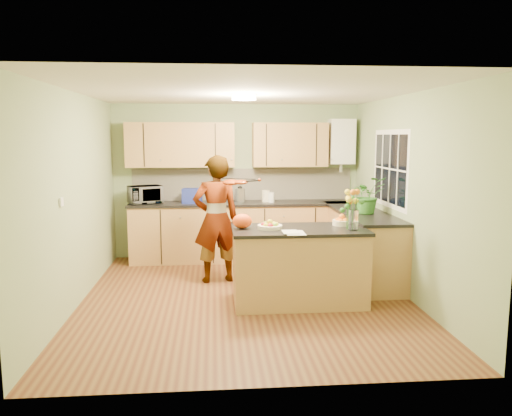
{
  "coord_description": "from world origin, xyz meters",
  "views": [
    {
      "loc": [
        -0.39,
        -5.95,
        1.98
      ],
      "look_at": [
        0.17,
        0.5,
        1.05
      ],
      "focal_mm": 35.0,
      "sensor_mm": 36.0,
      "label": 1
    }
  ],
  "objects": [
    {
      "name": "blue_box",
      "position": [
        -0.72,
        1.91,
        1.06
      ],
      "size": [
        0.32,
        0.26,
        0.23
      ],
      "primitive_type": "cube",
      "rotation": [
        0.0,
        0.0,
        -0.17
      ],
      "color": "navy",
      "rests_on": "back_counter"
    },
    {
      "name": "microwave",
      "position": [
        -1.46,
        1.95,
        1.08
      ],
      "size": [
        0.59,
        0.51,
        0.27
      ],
      "primitive_type": "imported",
      "rotation": [
        0.0,
        0.0,
        0.42
      ],
      "color": "white",
      "rests_on": "back_counter"
    },
    {
      "name": "flower_vase",
      "position": [
        1.22,
        -0.4,
        1.25
      ],
      "size": [
        0.28,
        0.28,
        0.52
      ],
      "rotation": [
        0.0,
        0.0,
        -0.24
      ],
      "color": "silver",
      "rests_on": "peninsula_island"
    },
    {
      "name": "ceiling_lamp",
      "position": [
        0.0,
        0.3,
        2.46
      ],
      "size": [
        0.3,
        0.3,
        0.07
      ],
      "color": "#FFEABF",
      "rests_on": "ceiling"
    },
    {
      "name": "jar_cream",
      "position": [
        0.45,
        1.95,
        1.03
      ],
      "size": [
        0.16,
        0.16,
        0.19
      ],
      "primitive_type": "cylinder",
      "rotation": [
        0.0,
        0.0,
        0.42
      ],
      "color": "#F3E5C3",
      "rests_on": "back_counter"
    },
    {
      "name": "violinist",
      "position": [
        -0.36,
        0.76,
        0.87
      ],
      "size": [
        0.71,
        0.54,
        1.74
      ],
      "primitive_type": "imported",
      "rotation": [
        0.0,
        0.0,
        3.36
      ],
      "color": "tan",
      "rests_on": "floor"
    },
    {
      "name": "floor",
      "position": [
        0.0,
        0.0,
        0.0
      ],
      "size": [
        4.5,
        4.5,
        0.0
      ],
      "primitive_type": "plane",
      "color": "#562B18",
      "rests_on": "ground"
    },
    {
      "name": "violin",
      "position": [
        -0.16,
        0.54,
        1.39
      ],
      "size": [
        0.62,
        0.54,
        0.16
      ],
      "primitive_type": null,
      "rotation": [
        0.17,
        0.0,
        -0.61
      ],
      "color": "#4E1004",
      "rests_on": "violinist"
    },
    {
      "name": "orange_bag",
      "position": [
        -0.05,
        -0.17,
        0.99
      ],
      "size": [
        0.28,
        0.26,
        0.17
      ],
      "primitive_type": "ellipsoid",
      "rotation": [
        0.0,
        0.0,
        0.37
      ],
      "color": "#F44D14",
      "rests_on": "peninsula_island"
    },
    {
      "name": "right_counter",
      "position": [
        1.7,
        0.85,
        0.47
      ],
      "size": [
        0.62,
        2.24,
        0.94
      ],
      "color": "#AA7544",
      "rests_on": "floor"
    },
    {
      "name": "window_right",
      "position": [
        1.99,
        0.6,
        1.55
      ],
      "size": [
        0.01,
        1.3,
        1.05
      ],
      "color": "white",
      "rests_on": "wall_right"
    },
    {
      "name": "back_counter",
      "position": [
        0.1,
        1.95,
        0.47
      ],
      "size": [
        3.64,
        0.62,
        0.94
      ],
      "color": "#AA7544",
      "rests_on": "floor"
    },
    {
      "name": "light_switch",
      "position": [
        -1.99,
        -0.6,
        1.3
      ],
      "size": [
        0.02,
        0.09,
        0.09
      ],
      "primitive_type": "cube",
      "color": "white",
      "rests_on": "wall_left"
    },
    {
      "name": "fruit_dish",
      "position": [
        0.27,
        -0.22,
        0.95
      ],
      "size": [
        0.29,
        0.29,
        0.1
      ],
      "color": "#F3E5C3",
      "rests_on": "peninsula_island"
    },
    {
      "name": "boiler",
      "position": [
        1.7,
        2.09,
        1.9
      ],
      "size": [
        0.4,
        0.3,
        0.86
      ],
      "color": "white",
      "rests_on": "wall_back"
    },
    {
      "name": "wall_back",
      "position": [
        0.0,
        2.25,
        1.25
      ],
      "size": [
        4.0,
        0.02,
        2.5
      ],
      "primitive_type": "cube",
      "color": "#8DA475",
      "rests_on": "floor"
    },
    {
      "name": "ceiling",
      "position": [
        0.0,
        0.0,
        2.5
      ],
      "size": [
        4.0,
        4.5,
        0.02
      ],
      "primitive_type": "cube",
      "color": "silver",
      "rests_on": "wall_back"
    },
    {
      "name": "wall_right",
      "position": [
        2.0,
        0.0,
        1.25
      ],
      "size": [
        0.02,
        4.5,
        2.5
      ],
      "primitive_type": "cube",
      "color": "#8DA475",
      "rests_on": "floor"
    },
    {
      "name": "orange_bowl",
      "position": [
        1.17,
        -0.07,
        0.96
      ],
      "size": [
        0.22,
        0.22,
        0.13
      ],
      "color": "#F3E5C3",
      "rests_on": "peninsula_island"
    },
    {
      "name": "wall_front",
      "position": [
        0.0,
        -2.25,
        1.25
      ],
      "size": [
        4.0,
        0.02,
        2.5
      ],
      "primitive_type": "cube",
      "color": "#8DA475",
      "rests_on": "floor"
    },
    {
      "name": "peninsula_island",
      "position": [
        0.62,
        -0.22,
        0.46
      ],
      "size": [
        1.58,
        0.81,
        0.91
      ],
      "color": "#AA7544",
      "rests_on": "floor"
    },
    {
      "name": "papers",
      "position": [
        0.52,
        -0.52,
        0.91
      ],
      "size": [
        0.21,
        0.29,
        0.01
      ],
      "primitive_type": "cube",
      "color": "white",
      "rests_on": "peninsula_island"
    },
    {
      "name": "upper_cabinets",
      "position": [
        -0.18,
        2.08,
        1.85
      ],
      "size": [
        3.2,
        0.34,
        0.7
      ],
      "color": "#AA7544",
      "rests_on": "wall_back"
    },
    {
      "name": "jar_white",
      "position": [
        0.53,
        1.9,
        1.02
      ],
      "size": [
        0.13,
        0.13,
        0.16
      ],
      "primitive_type": "cylinder",
      "rotation": [
        0.0,
        0.0,
        0.31
      ],
      "color": "white",
      "rests_on": "back_counter"
    },
    {
      "name": "splashback",
      "position": [
        0.1,
        2.23,
        1.2
      ],
      "size": [
        3.6,
        0.02,
        0.52
      ],
      "primitive_type": "cube",
      "color": "beige",
      "rests_on": "back_counter"
    },
    {
      "name": "wall_left",
      "position": [
        -2.0,
        0.0,
        1.25
      ],
      "size": [
        0.02,
        4.5,
        2.5
      ],
      "primitive_type": "cube",
      "color": "#8DA475",
      "rests_on": "floor"
    },
    {
      "name": "potted_plant",
      "position": [
        1.7,
        0.62,
        1.19
      ],
      "size": [
        0.53,
        0.48,
        0.51
      ],
      "primitive_type": "imported",
      "rotation": [
        0.0,
        0.0,
        0.21
      ],
      "color": "#317326",
      "rests_on": "right_counter"
    },
    {
      "name": "kettle",
      "position": [
        0.04,
        1.98,
        1.06
      ],
      "size": [
        0.16,
        0.16,
        0.3
      ],
      "rotation": [
        0.0,
        0.0,
        0.43
      ],
      "color": "#BABABF",
      "rests_on": "back_counter"
    }
  ]
}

